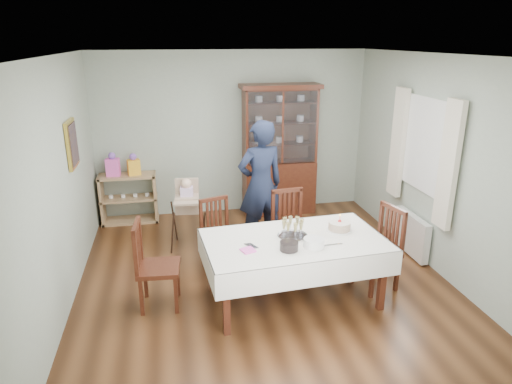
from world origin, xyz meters
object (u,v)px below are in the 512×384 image
object	(u,v)px
sideboard	(129,198)
woman	(261,185)
chair_far_left	(220,249)
chair_end_left	(158,281)
dining_table	(294,269)
birthday_cake	(339,226)
gift_bag_orange	(134,165)
gift_bag_pink	(113,165)
champagne_tray	(293,231)
chair_far_right	(291,243)
china_cabinet	(279,148)
high_chair	(188,220)
chair_end_right	(376,264)

from	to	relation	value
sideboard	woman	bearing A→B (deg)	-34.22
chair_far_left	chair_end_left	size ratio (longest dim) A/B	0.92
chair_far_left	dining_table	bearing A→B (deg)	-68.84
birthday_cake	gift_bag_orange	bearing A→B (deg)	132.70
chair_far_left	gift_bag_pink	xyz separation A→B (m)	(-1.46, 1.87, 0.69)
champagne_tray	chair_end_left	bearing A→B (deg)	175.97
woman	gift_bag_pink	size ratio (longest dim) A/B	4.83
chair_far_left	birthday_cake	xyz separation A→B (m)	(1.30, -0.78, 0.54)
sideboard	gift_bag_pink	world-z (taller)	gift_bag_pink
dining_table	chair_far_right	distance (m)	0.88
gift_bag_pink	china_cabinet	bearing A→B (deg)	-0.03
chair_far_left	chair_far_right	xyz separation A→B (m)	(0.93, -0.06, 0.02)
chair_far_right	champagne_tray	bearing A→B (deg)	-111.16
woman	high_chair	bearing A→B (deg)	-23.75
chair_end_left	gift_bag_orange	bearing A→B (deg)	12.40
high_chair	champagne_tray	distance (m)	2.01
dining_table	high_chair	bearing A→B (deg)	122.84
sideboard	champagne_tray	size ratio (longest dim) A/B	2.64
china_cabinet	gift_bag_pink	xyz separation A→B (m)	(-2.70, 0.00, -0.15)
chair_end_left	dining_table	bearing A→B (deg)	-91.94
chair_end_left	high_chair	world-z (taller)	high_chair
chair_end_right	high_chair	bearing A→B (deg)	-141.14
china_cabinet	chair_end_right	bearing A→B (deg)	-78.49
gift_bag_pink	gift_bag_orange	world-z (taller)	gift_bag_pink
chair_far_left	chair_far_right	world-z (taller)	chair_far_right
champagne_tray	dining_table	bearing A→B (deg)	-86.95
china_cabinet	high_chair	world-z (taller)	china_cabinet
chair_end_left	champagne_tray	world-z (taller)	chair_end_left
chair_far_right	birthday_cake	world-z (taller)	chair_far_right
gift_bag_pink	gift_bag_orange	size ratio (longest dim) A/B	1.09
birthday_cake	gift_bag_pink	distance (m)	3.83
champagne_tray	birthday_cake	xyz separation A→B (m)	(0.58, 0.06, -0.01)
chair_far_left	chair_far_right	distance (m)	0.94
chair_end_right	birthday_cake	size ratio (longest dim) A/B	3.42
dining_table	china_cabinet	distance (m)	2.92
high_chair	gift_bag_pink	size ratio (longest dim) A/B	2.66
woman	chair_far_left	bearing A→B (deg)	29.46
champagne_tray	gift_bag_orange	xyz separation A→B (m)	(-1.87, 2.71, 0.13)
chair_far_right	gift_bag_pink	xyz separation A→B (m)	(-2.39, 1.93, 0.67)
gift_bag_pink	chair_far_right	bearing A→B (deg)	-38.92
chair_far_left	high_chair	world-z (taller)	high_chair
chair_end_right	sideboard	bearing A→B (deg)	-145.95
birthday_cake	china_cabinet	bearing A→B (deg)	91.41
birthday_cake	gift_bag_pink	size ratio (longest dim) A/B	0.77
china_cabinet	chair_end_left	distance (m)	3.40
dining_table	gift_bag_pink	distance (m)	3.59
woman	birthday_cake	xyz separation A→B (m)	(0.65, -1.37, -0.11)
dining_table	chair_end_left	world-z (taller)	chair_end_left
chair_far_left	chair_end_right	world-z (taller)	chair_end_right
birthday_cake	gift_bag_pink	xyz separation A→B (m)	(-2.76, 2.65, 0.15)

